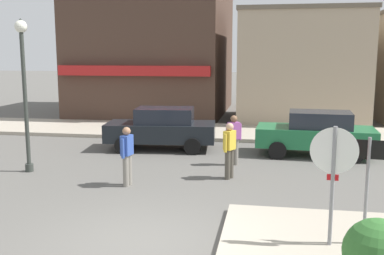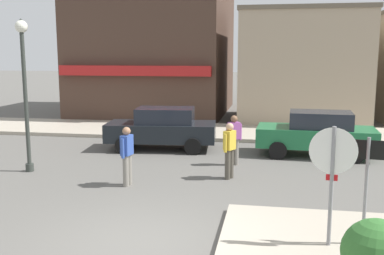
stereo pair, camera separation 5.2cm
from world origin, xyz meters
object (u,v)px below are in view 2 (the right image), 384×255
Objects in this scene: stop_sign at (332,171)px; pedestrian_kerb_side at (229,149)px; parked_car_nearest at (162,128)px; parked_car_second at (317,133)px; one_way_sign at (366,180)px; lamp_post at (24,73)px; pedestrian_crossing_near at (127,154)px; pedestrian_crossing_far at (234,139)px.

pedestrian_kerb_side is at bearing 115.98° from stop_sign.
parked_car_nearest is 5.55m from parked_car_second.
one_way_sign is at bearing 14.37° from stop_sign.
one_way_sign is 0.46× the size of lamp_post.
lamp_post reaches higher than pedestrian_crossing_near.
lamp_post is (-8.25, 4.28, 1.44)m from stop_sign.
pedestrian_crossing_near is at bearing -15.08° from lamp_post.
one_way_sign is at bearing -57.22° from pedestrian_kerb_side.
lamp_post reaches higher than pedestrian_crossing_far.
stop_sign is at bearing -27.41° from lamp_post.
pedestrian_crossing_near is at bearing 145.27° from stop_sign.
lamp_post is 2.82× the size of pedestrian_kerb_side.
parked_car_nearest is at bearing 125.44° from one_way_sign.
parked_car_second is 2.54× the size of pedestrian_kerb_side.
stop_sign is at bearing -34.73° from pedestrian_crossing_near.
pedestrian_crossing_far is (-2.73, -1.85, 0.06)m from parked_car_second.
pedestrian_crossing_near is at bearing -156.17° from pedestrian_kerb_side.
lamp_post is at bearing -157.11° from parked_car_second.
pedestrian_crossing_near reaches higher than parked_car_second.
pedestrian_kerb_side is at bearing 23.83° from pedestrian_crossing_near.
one_way_sign is 7.84m from parked_car_second.
pedestrian_kerb_side is (2.64, 1.17, 0.00)m from pedestrian_crossing_near.
one_way_sign is 0.51× the size of parked_car_nearest.
pedestrian_crossing_far is at bearing 46.40° from pedestrian_crossing_near.
stop_sign reaches higher than pedestrian_kerb_side.
pedestrian_crossing_near is (3.40, -0.92, -2.09)m from lamp_post.
pedestrian_crossing_near is 1.00× the size of pedestrian_kerb_side.
lamp_post is at bearing 152.59° from stop_sign.
parked_car_second is (5.55, -0.11, 0.00)m from parked_car_nearest.
lamp_post is 6.40m from pedestrian_kerb_side.
pedestrian_crossing_near is (-5.36, -4.62, 0.06)m from parked_car_second.
parked_car_second is at bearing 34.15° from pedestrian_crossing_far.
one_way_sign is 5.22m from pedestrian_kerb_side.
pedestrian_crossing_far is (6.04, 1.85, -2.09)m from lamp_post.
pedestrian_crossing_near is 2.89m from pedestrian_kerb_side.
lamp_post is 5.43m from parked_car_nearest.
parked_car_second is 2.54× the size of pedestrian_crossing_far.
parked_car_nearest is 2.58× the size of pedestrian_crossing_far.
one_way_sign reaches higher than parked_car_nearest.
stop_sign reaches higher than pedestrian_crossing_near.
parked_car_nearest is 3.44m from pedestrian_crossing_far.
pedestrian_kerb_side reaches higher than parked_car_second.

